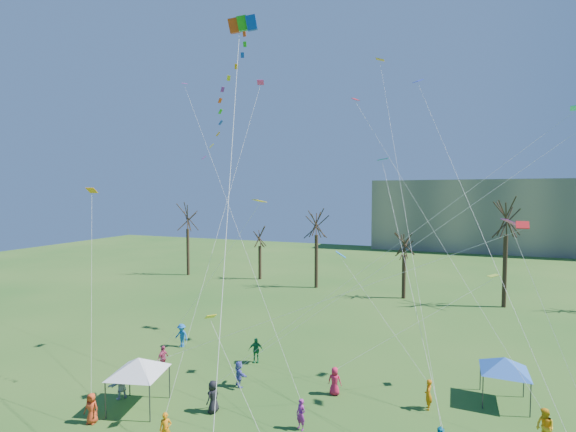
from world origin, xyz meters
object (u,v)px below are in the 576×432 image
at_px(big_box_kite, 230,97).
at_px(canopy_tent_white, 139,365).
at_px(distant_building, 522,216).
at_px(canopy_tent_blue, 504,364).

xyz_separation_m(big_box_kite, canopy_tent_white, (-3.68, -4.10, -15.44)).
bearing_deg(big_box_kite, distant_building, 69.26).
xyz_separation_m(distant_building, canopy_tent_white, (-31.57, -77.74, -5.05)).
relative_size(distant_building, canopy_tent_blue, 16.76).
distance_m(canopy_tent_white, canopy_tent_blue, 20.90).
height_order(canopy_tent_white, canopy_tent_blue, canopy_tent_white).
distance_m(distant_building, canopy_tent_white, 84.05).
relative_size(distant_building, canopy_tent_white, 16.00).
xyz_separation_m(distant_building, canopy_tent_blue, (-12.26, -69.75, -5.23)).
height_order(distant_building, canopy_tent_blue, distant_building).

